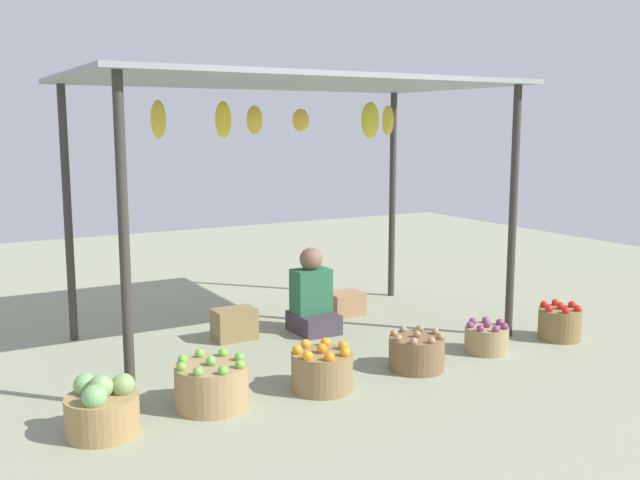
{
  "coord_description": "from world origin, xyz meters",
  "views": [
    {
      "loc": [
        -2.94,
        -5.59,
        1.88
      ],
      "look_at": [
        0.0,
        -0.48,
        0.95
      ],
      "focal_mm": 40.99,
      "sensor_mm": 36.0,
      "label": 1
    }
  ],
  "objects_px": {
    "basket_purple_onions": "(486,338)",
    "wooden_crate_near_vendor": "(345,304)",
    "vendor_person": "(312,300)",
    "wooden_crate_stacked_rear": "(234,324)",
    "basket_red_tomatoes": "(560,323)",
    "basket_oranges": "(322,370)",
    "basket_green_apples": "(212,385)",
    "basket_potatoes": "(417,352)",
    "basket_cabbages": "(102,409)"
  },
  "relations": [
    {
      "from": "basket_purple_onions",
      "to": "wooden_crate_stacked_rear",
      "type": "relative_size",
      "value": 0.99
    },
    {
      "from": "basket_oranges",
      "to": "wooden_crate_near_vendor",
      "type": "xyz_separation_m",
      "value": [
        1.25,
        1.71,
        -0.03
      ]
    },
    {
      "from": "basket_green_apples",
      "to": "basket_red_tomatoes",
      "type": "bearing_deg",
      "value": -0.83
    },
    {
      "from": "vendor_person",
      "to": "wooden_crate_stacked_rear",
      "type": "distance_m",
      "value": 0.75
    },
    {
      "from": "vendor_person",
      "to": "wooden_crate_stacked_rear",
      "type": "xyz_separation_m",
      "value": [
        -0.72,
        0.12,
        -0.16
      ]
    },
    {
      "from": "vendor_person",
      "to": "basket_potatoes",
      "type": "distance_m",
      "value": 1.35
    },
    {
      "from": "basket_green_apples",
      "to": "wooden_crate_stacked_rear",
      "type": "xyz_separation_m",
      "value": [
        0.76,
        1.38,
        -0.01
      ]
    },
    {
      "from": "vendor_person",
      "to": "basket_red_tomatoes",
      "type": "relative_size",
      "value": 2.09
    },
    {
      "from": "basket_purple_onions",
      "to": "wooden_crate_near_vendor",
      "type": "xyz_separation_m",
      "value": [
        -0.38,
        1.63,
        -0.0
      ]
    },
    {
      "from": "wooden_crate_near_vendor",
      "to": "basket_red_tomatoes",
      "type": "bearing_deg",
      "value": -54.04
    },
    {
      "from": "vendor_person",
      "to": "basket_oranges",
      "type": "relative_size",
      "value": 1.76
    },
    {
      "from": "basket_red_tomatoes",
      "to": "wooden_crate_stacked_rear",
      "type": "xyz_separation_m",
      "value": [
        -2.51,
        1.43,
        -0.01
      ]
    },
    {
      "from": "vendor_person",
      "to": "basket_green_apples",
      "type": "bearing_deg",
      "value": -139.63
    },
    {
      "from": "basket_green_apples",
      "to": "basket_oranges",
      "type": "distance_m",
      "value": 0.81
    },
    {
      "from": "basket_green_apples",
      "to": "wooden_crate_stacked_rear",
      "type": "height_order",
      "value": "basket_green_apples"
    },
    {
      "from": "basket_cabbages",
      "to": "basket_potatoes",
      "type": "bearing_deg",
      "value": 0.24
    },
    {
      "from": "basket_oranges",
      "to": "basket_purple_onions",
      "type": "xyz_separation_m",
      "value": [
        1.64,
        0.08,
        -0.03
      ]
    },
    {
      "from": "basket_purple_onions",
      "to": "basket_oranges",
      "type": "bearing_deg",
      "value": -177.27
    },
    {
      "from": "wooden_crate_stacked_rear",
      "to": "vendor_person",
      "type": "bearing_deg",
      "value": -9.45
    },
    {
      "from": "basket_oranges",
      "to": "basket_potatoes",
      "type": "height_order",
      "value": "basket_oranges"
    },
    {
      "from": "basket_red_tomatoes",
      "to": "vendor_person",
      "type": "bearing_deg",
      "value": 143.86
    },
    {
      "from": "basket_red_tomatoes",
      "to": "basket_purple_onions",
      "type": "bearing_deg",
      "value": 177.24
    },
    {
      "from": "basket_red_tomatoes",
      "to": "wooden_crate_stacked_rear",
      "type": "height_order",
      "value": "basket_red_tomatoes"
    },
    {
      "from": "basket_potatoes",
      "to": "basket_cabbages",
      "type": "bearing_deg",
      "value": -179.76
    },
    {
      "from": "basket_red_tomatoes",
      "to": "wooden_crate_stacked_rear",
      "type": "distance_m",
      "value": 2.89
    },
    {
      "from": "basket_oranges",
      "to": "basket_purple_onions",
      "type": "bearing_deg",
      "value": 2.73
    },
    {
      "from": "basket_purple_onions",
      "to": "basket_red_tomatoes",
      "type": "relative_size",
      "value": 0.97
    },
    {
      "from": "basket_potatoes",
      "to": "basket_red_tomatoes",
      "type": "distance_m",
      "value": 1.6
    },
    {
      "from": "basket_green_apples",
      "to": "wooden_crate_near_vendor",
      "type": "relative_size",
      "value": 1.43
    },
    {
      "from": "basket_purple_onions",
      "to": "basket_red_tomatoes",
      "type": "distance_m",
      "value": 0.83
    },
    {
      "from": "wooden_crate_near_vendor",
      "to": "basket_potatoes",
      "type": "bearing_deg",
      "value": -103.02
    },
    {
      "from": "basket_oranges",
      "to": "wooden_crate_stacked_rear",
      "type": "height_order",
      "value": "basket_oranges"
    },
    {
      "from": "basket_purple_onions",
      "to": "wooden_crate_near_vendor",
      "type": "distance_m",
      "value": 1.67
    },
    {
      "from": "basket_purple_onions",
      "to": "wooden_crate_stacked_rear",
      "type": "distance_m",
      "value": 2.18
    },
    {
      "from": "basket_cabbages",
      "to": "basket_green_apples",
      "type": "xyz_separation_m",
      "value": [
        0.74,
        0.08,
        -0.01
      ]
    },
    {
      "from": "basket_cabbages",
      "to": "wooden_crate_near_vendor",
      "type": "relative_size",
      "value": 1.29
    },
    {
      "from": "basket_oranges",
      "to": "basket_red_tomatoes",
      "type": "bearing_deg",
      "value": 0.89
    },
    {
      "from": "wooden_crate_near_vendor",
      "to": "wooden_crate_stacked_rear",
      "type": "xyz_separation_m",
      "value": [
        -1.3,
        -0.24,
        0.03
      ]
    },
    {
      "from": "vendor_person",
      "to": "basket_purple_onions",
      "type": "bearing_deg",
      "value": -52.75
    },
    {
      "from": "basket_purple_onions",
      "to": "wooden_crate_stacked_rear",
      "type": "bearing_deg",
      "value": 140.57
    },
    {
      "from": "basket_cabbages",
      "to": "basket_potatoes",
      "type": "height_order",
      "value": "basket_cabbages"
    },
    {
      "from": "basket_cabbages",
      "to": "basket_green_apples",
      "type": "relative_size",
      "value": 0.91
    },
    {
      "from": "vendor_person",
      "to": "basket_potatoes",
      "type": "bearing_deg",
      "value": -81.93
    },
    {
      "from": "vendor_person",
      "to": "basket_oranges",
      "type": "height_order",
      "value": "vendor_person"
    },
    {
      "from": "basket_oranges",
      "to": "wooden_crate_near_vendor",
      "type": "height_order",
      "value": "basket_oranges"
    },
    {
      "from": "vendor_person",
      "to": "basket_red_tomatoes",
      "type": "height_order",
      "value": "vendor_person"
    },
    {
      "from": "basket_cabbages",
      "to": "basket_oranges",
      "type": "xyz_separation_m",
      "value": [
        1.55,
        -0.01,
        -0.01
      ]
    },
    {
      "from": "basket_cabbages",
      "to": "vendor_person",
      "type": "bearing_deg",
      "value": 30.96
    },
    {
      "from": "basket_red_tomatoes",
      "to": "basket_oranges",
      "type": "bearing_deg",
      "value": -179.11
    },
    {
      "from": "basket_green_apples",
      "to": "basket_red_tomatoes",
      "type": "distance_m",
      "value": 3.27
    }
  ]
}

